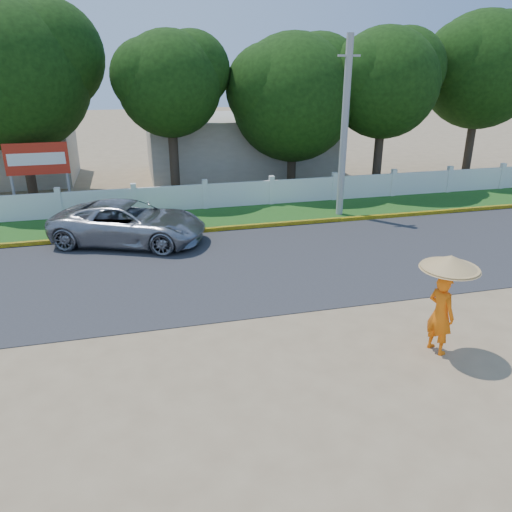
{
  "coord_description": "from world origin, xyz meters",
  "views": [
    {
      "loc": [
        -2.94,
        -9.84,
        6.13
      ],
      "look_at": [
        0.0,
        2.0,
        1.3
      ],
      "focal_mm": 35.0,
      "sensor_mm": 36.0,
      "label": 1
    }
  ],
  "objects": [
    {
      "name": "curb",
      "position": [
        0.0,
        8.05,
        0.08
      ],
      "size": [
        40.0,
        0.18,
        0.16
      ],
      "primitive_type": "cube",
      "color": "yellow",
      "rests_on": "ground"
    },
    {
      "name": "tree_row",
      "position": [
        0.2,
        14.14,
        4.94
      ],
      "size": [
        36.28,
        7.66,
        8.7
      ],
      "color": "#473828",
      "rests_on": "ground"
    },
    {
      "name": "billboard",
      "position": [
        -6.76,
        12.3,
        2.14
      ],
      "size": [
        2.5,
        0.13,
        2.95
      ],
      "color": "gray",
      "rests_on": "ground"
    },
    {
      "name": "vehicle",
      "position": [
        -3.25,
        7.53,
        0.74
      ],
      "size": [
        5.89,
        4.25,
        1.49
      ],
      "primitive_type": "imported",
      "rotation": [
        0.0,
        0.0,
        1.2
      ],
      "color": "#96979D",
      "rests_on": "ground"
    },
    {
      "name": "monk_with_parasol",
      "position": [
        3.35,
        -1.41,
        1.5
      ],
      "size": [
        1.27,
        1.27,
        2.3
      ],
      "color": "orange",
      "rests_on": "ground"
    },
    {
      "name": "fence",
      "position": [
        0.0,
        11.2,
        0.55
      ],
      "size": [
        40.0,
        0.1,
        1.1
      ],
      "primitive_type": "cube",
      "color": "silver",
      "rests_on": "ground"
    },
    {
      "name": "grass_verge",
      "position": [
        0.0,
        9.75,
        0.01
      ],
      "size": [
        60.0,
        3.5,
        0.03
      ],
      "primitive_type": "cube",
      "color": "#2D601E",
      "rests_on": "ground"
    },
    {
      "name": "ground",
      "position": [
        0.0,
        0.0,
        0.0
      ],
      "size": [
        120.0,
        120.0,
        0.0
      ],
      "primitive_type": "plane",
      "color": "#9E8460",
      "rests_on": "ground"
    },
    {
      "name": "building_near",
      "position": [
        3.0,
        18.0,
        1.6
      ],
      "size": [
        10.0,
        6.0,
        3.2
      ],
      "primitive_type": "cube",
      "color": "#B7AD99",
      "rests_on": "ground"
    },
    {
      "name": "utility_pole",
      "position": [
        5.36,
        8.98,
        3.52
      ],
      "size": [
        0.28,
        0.28,
        7.05
      ],
      "primitive_type": "cylinder",
      "color": "gray",
      "rests_on": "ground"
    },
    {
      "name": "road",
      "position": [
        0.0,
        4.5,
        0.01
      ],
      "size": [
        60.0,
        7.0,
        0.02
      ],
      "primitive_type": "cube",
      "color": "#38383A",
      "rests_on": "ground"
    }
  ]
}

